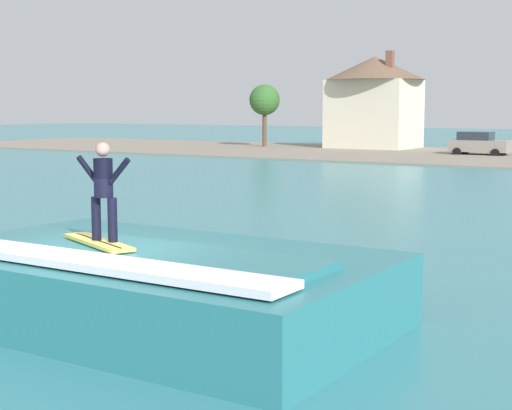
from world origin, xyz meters
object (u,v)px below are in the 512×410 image
(car_near_shore, at_px, (479,144))
(tree_tall_bare, at_px, (265,101))
(surfboard, at_px, (98,242))
(surfer, at_px, (104,186))
(house_with_chimney, at_px, (374,97))
(wave_crest, at_px, (152,285))

(car_near_shore, distance_m, tree_tall_bare, 20.92)
(surfboard, height_order, surfer, surfer)
(tree_tall_bare, bearing_deg, surfboard, -61.18)
(surfboard, xyz_separation_m, car_near_shore, (-8.21, 50.20, -0.46))
(surfboard, distance_m, house_with_chimney, 58.76)
(wave_crest, distance_m, tree_tall_bare, 59.69)
(car_near_shore, bearing_deg, surfboard, -80.71)
(wave_crest, bearing_deg, car_near_shore, 100.22)
(surfer, relative_size, tree_tall_bare, 0.29)
(surfboard, relative_size, surfer, 1.22)
(wave_crest, xyz_separation_m, surfboard, (-0.75, -0.50, 0.76))
(wave_crest, distance_m, surfer, 1.88)
(surfboard, height_order, tree_tall_bare, tree_tall_bare)
(house_with_chimney, distance_m, tree_tall_bare, 10.06)
(surfboard, distance_m, tree_tall_bare, 59.71)
(wave_crest, bearing_deg, tree_tall_bare, 119.68)
(surfboard, relative_size, tree_tall_bare, 0.35)
(surfer, height_order, car_near_shore, surfer)
(surfboard, xyz_separation_m, surfer, (0.13, 0.02, 0.96))
(car_near_shore, height_order, house_with_chimney, house_with_chimney)
(house_with_chimney, bearing_deg, surfboard, -70.88)
(house_with_chimney, xyz_separation_m, tree_tall_bare, (-9.54, -3.18, -0.29))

